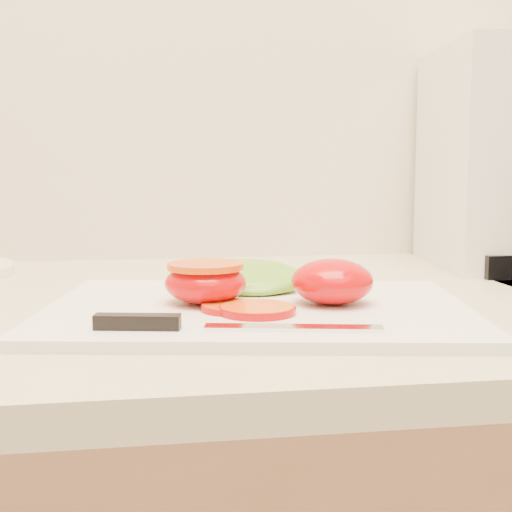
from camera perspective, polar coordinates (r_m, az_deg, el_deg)
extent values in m
cube|color=beige|center=(0.80, 9.36, -3.94)|extent=(3.92, 0.65, 0.03)
cube|color=white|center=(0.67, 0.14, -4.35)|extent=(0.44, 0.35, 0.01)
ellipsoid|color=#CE0202|center=(0.68, 6.12, -2.03)|extent=(0.08, 0.08, 0.04)
ellipsoid|color=#CE0202|center=(0.68, -4.06, -2.18)|extent=(0.08, 0.08, 0.04)
cylinder|color=#BA2100|center=(0.67, -4.07, -0.80)|extent=(0.07, 0.07, 0.01)
cylinder|color=orange|center=(0.63, 0.11, -4.32)|extent=(0.07, 0.07, 0.01)
cylinder|color=orange|center=(0.64, -1.75, -4.11)|extent=(0.06, 0.06, 0.01)
ellipsoid|color=#62AE2E|center=(0.75, -1.03, -1.74)|extent=(0.15, 0.11, 0.03)
cube|color=silver|center=(0.57, 3.02, -5.77)|extent=(0.14, 0.05, 0.00)
cube|color=black|center=(0.58, -9.48, -5.22)|extent=(0.07, 0.03, 0.01)
cube|color=silver|center=(1.06, 19.66, 7.41)|extent=(0.23, 0.27, 0.30)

